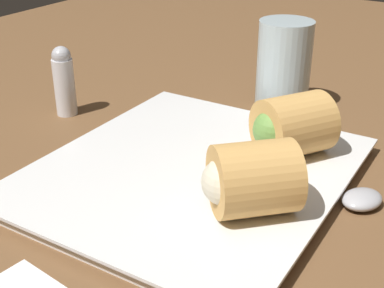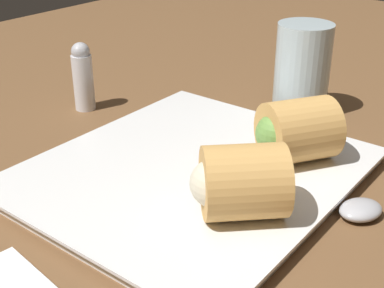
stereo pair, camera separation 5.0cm
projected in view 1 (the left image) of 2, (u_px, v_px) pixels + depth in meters
table_surface at (217, 177)px, 53.39cm from camera, size 180.00×140.00×2.00cm
serving_plate at (192, 174)px, 50.44cm from camera, size 30.21×26.82×1.50cm
roll_front_left at (249, 179)px, 42.12cm from camera, size 8.82×8.83×6.00cm
roll_front_right at (290, 126)px, 51.13cm from camera, size 8.71×8.57×6.00cm
spoon at (371, 195)px, 47.22cm from camera, size 15.82×8.03×1.38cm
drinking_glass at (284, 66)px, 64.40cm from camera, size 6.52×6.52×10.98cm
salt_shaker at (64, 81)px, 63.39cm from camera, size 2.49×2.49×8.44cm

